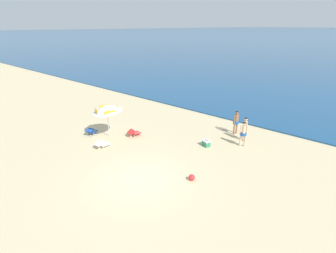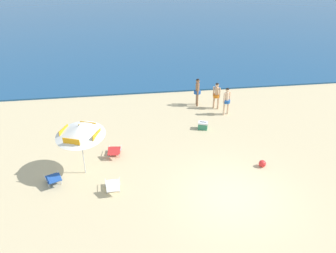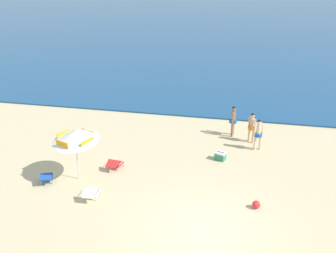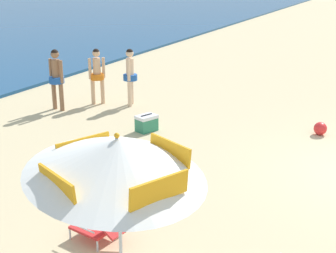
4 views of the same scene
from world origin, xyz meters
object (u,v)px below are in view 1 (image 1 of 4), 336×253
Objects in this scene: lounge_chair_beside_umbrella at (102,144)px; person_wading_in at (245,127)px; beach_ball at (192,177)px; lounge_chair_under_umbrella at (92,131)px; person_standing_beside at (236,121)px; cooler_box at (206,143)px; lounge_chair_facing_sea at (134,132)px; person_standing_near_shore at (244,132)px; beach_umbrella_striped_main at (107,108)px.

lounge_chair_beside_umbrella is 9.29m from person_wading_in.
beach_ball is (6.44, 0.73, -0.11)m from lounge_chair_beside_umbrella.
lounge_chair_under_umbrella is 10.12m from person_standing_beside.
person_wading_in is at bearing -31.73° from person_standing_beside.
cooler_box is 4.18m from beach_ball.
lounge_chair_beside_umbrella is (2.36, -0.78, -0.01)m from lounge_chair_under_umbrella.
lounge_chair_facing_sea is 6.63m from beach_ball.
lounge_chair_under_umbrella is 0.61× the size of person_standing_near_shore.
person_standing_beside is (-1.35, 1.53, 0.04)m from person_standing_near_shore.
lounge_chair_under_umbrella is at bearing 161.78° from lounge_chair_beside_umbrella.
person_standing_beside is (5.08, 7.61, 0.71)m from lounge_chair_beside_umbrella.
person_standing_near_shore reaches higher than lounge_chair_under_umbrella.
lounge_chair_under_umbrella is at bearing -151.98° from cooler_box.
beach_umbrella_striped_main reaches higher than person_standing_beside.
cooler_box is at bearing 28.22° from beach_umbrella_striped_main.
beach_ball is at bearing -4.94° from beach_umbrella_striped_main.
beach_ball is (7.61, -0.66, -1.88)m from beach_umbrella_striped_main.
lounge_chair_facing_sea is 5.03m from cooler_box.
beach_ball is (0.35, -6.26, -0.77)m from person_wading_in.
lounge_chair_beside_umbrella is 9.18m from person_standing_beside.
person_standing_near_shore is at bearing 43.41° from lounge_chair_beside_umbrella.
lounge_chair_under_umbrella is at bearing -148.88° from person_standing_near_shore.
lounge_chair_under_umbrella is at bearing 179.69° from beach_ball.
person_standing_near_shore is at bearing 41.91° from cooler_box.
cooler_box is at bearing 43.94° from lounge_chair_beside_umbrella.
lounge_chair_facing_sea is 7.49m from person_wading_in.
cooler_box is at bearing -96.91° from person_standing_beside.
cooler_box is (-1.72, -1.54, -0.74)m from person_standing_near_shore.
beach_umbrella_striped_main reaches higher than lounge_chair_beside_umbrella.
beach_umbrella_striped_main is at bearing -135.10° from person_standing_beside.
lounge_chair_facing_sea is (0.08, 2.58, 0.00)m from lounge_chair_beside_umbrella.
lounge_chair_under_umbrella is 10.28m from person_standing_near_shore.
beach_umbrella_striped_main is 7.68× the size of beach_ball.
beach_umbrella_striped_main is 9.23m from person_wading_in.
lounge_chair_under_umbrella is at bearing -152.96° from beach_umbrella_striped_main.
lounge_chair_under_umbrella is 3.03m from lounge_chair_facing_sea.
beach_umbrella_striped_main is at bearing -142.34° from person_wading_in.
person_wading_in is (6.01, 4.41, 0.66)m from lounge_chair_facing_sea.
beach_umbrella_striped_main is 8.88m from person_standing_beside.
person_standing_beside is (5.00, 5.03, 0.71)m from lounge_chair_facing_sea.
lounge_chair_beside_umbrella is 0.96× the size of lounge_chair_facing_sea.
lounge_chair_beside_umbrella is 0.57× the size of person_wading_in.
lounge_chair_beside_umbrella is 0.56× the size of person_standing_near_shore.
lounge_chair_under_umbrella is 1.08× the size of lounge_chair_beside_umbrella.
person_wading_in reaches higher than cooler_box.
beach_umbrella_striped_main is 2.53m from lounge_chair_beside_umbrella.
person_standing_near_shore is at bearing 31.73° from beach_umbrella_striped_main.
lounge_chair_beside_umbrella and lounge_chair_facing_sea have the same top height.
beach_umbrella_striped_main reaches higher than person_standing_near_shore.
lounge_chair_beside_umbrella is at bearing -123.73° from person_standing_beside.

